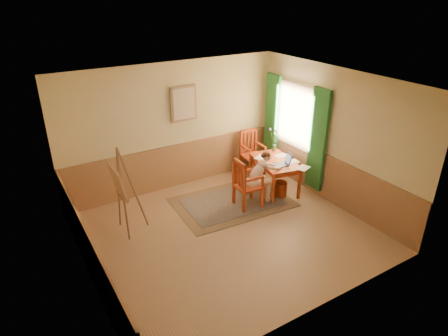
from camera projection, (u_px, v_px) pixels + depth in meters
room at (228, 164)px, 6.69m from camera, size 5.04×4.54×2.84m
wainscot at (207, 191)px, 7.69m from camera, size 5.00×4.50×1.00m
window at (294, 126)px, 8.70m from camera, size 0.12×2.01×2.20m
wall_portrait at (184, 104)px, 8.29m from camera, size 0.60×0.05×0.76m
rug at (233, 202)px, 8.29m from camera, size 2.49×1.73×0.02m
table at (275, 164)px, 8.54m from camera, size 0.93×1.31×0.72m
chair_left at (246, 183)px, 7.92m from camera, size 0.51×0.49×1.07m
chair_back at (252, 152)px, 9.38m from camera, size 0.50×0.52×1.07m
figure at (260, 176)px, 8.03m from camera, size 0.85×0.37×1.14m
laptop at (282, 163)px, 8.27m from camera, size 0.46×0.34×0.25m
papers at (284, 160)px, 8.50m from camera, size 0.78×1.21×0.00m
vase at (274, 140)px, 8.90m from camera, size 0.19×0.27×0.55m
wastebasket at (280, 189)px, 8.49m from camera, size 0.36×0.36×0.33m
easel at (119, 184)px, 6.88m from camera, size 0.57×0.75×1.70m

